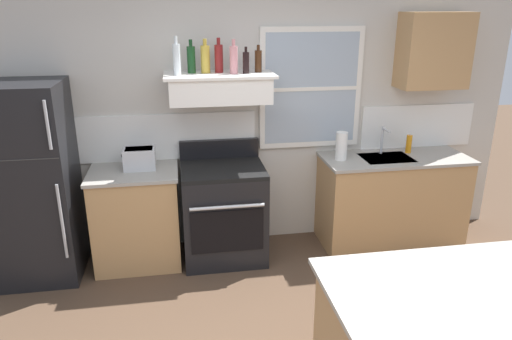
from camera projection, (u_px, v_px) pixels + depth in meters
name	position (u px, v px, depth m)	size (l,w,h in m)	color
back_wall	(247.00, 110.00, 4.57)	(5.40, 0.11, 2.70)	beige
refrigerator	(31.00, 183.00, 4.07)	(0.70, 0.72, 1.73)	black
counter_left_of_stove	(137.00, 217.00, 4.39)	(0.79, 0.63, 0.91)	tan
toaster	(140.00, 158.00, 4.26)	(0.30, 0.20, 0.19)	silver
stove_range	(224.00, 212.00, 4.48)	(0.76, 0.69, 1.09)	black
range_hood_shelf	(219.00, 87.00, 4.18)	(0.96, 0.52, 0.24)	white
bottle_clear_tall	(177.00, 59.00, 3.99)	(0.06, 0.06, 0.32)	silver
bottle_dark_green_wine	(191.00, 59.00, 4.12)	(0.07, 0.07, 0.29)	#143819
bottle_champagne_gold_foil	(205.00, 59.00, 4.13)	(0.08, 0.08, 0.29)	#B29333
bottle_red_label_wine	(219.00, 58.00, 4.16)	(0.07, 0.07, 0.30)	maroon
bottle_rose_pink	(234.00, 59.00, 4.09)	(0.07, 0.07, 0.29)	#C67F84
bottle_balsamic_dark	(246.00, 62.00, 4.11)	(0.06, 0.06, 0.23)	black
bottle_brown_stout	(258.00, 61.00, 4.19)	(0.06, 0.06, 0.24)	#381E0F
counter_right_with_sink	(391.00, 199.00, 4.78)	(1.43, 0.63, 0.91)	tan
sink_faucet	(383.00, 137.00, 4.65)	(0.03, 0.17, 0.28)	silver
paper_towel_roll	(341.00, 146.00, 4.50)	(0.11, 0.11, 0.27)	white
dish_soap_bottle	(409.00, 144.00, 4.72)	(0.06, 0.06, 0.18)	orange
upper_cabinet_right	(434.00, 51.00, 4.49)	(0.64, 0.32, 0.70)	tan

